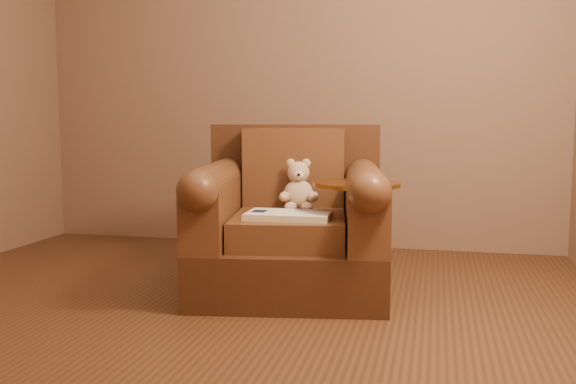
# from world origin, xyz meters

# --- Properties ---
(floor) EXTENTS (4.00, 4.00, 0.00)m
(floor) POSITION_xyz_m (0.00, 0.00, 0.00)
(floor) COLOR #55341D
(floor) RESTS_ON ground
(armchair) EXTENTS (1.18, 1.14, 0.94)m
(armchair) POSITION_xyz_m (0.28, 0.70, 0.36)
(armchair) COLOR #432716
(armchair) RESTS_ON floor
(teddy_bear) EXTENTS (0.22, 0.25, 0.30)m
(teddy_bear) POSITION_xyz_m (0.30, 0.79, 0.56)
(teddy_bear) COLOR #CEAE90
(teddy_bear) RESTS_ON armchair
(guidebook) EXTENTS (0.45, 0.28, 0.04)m
(guidebook) POSITION_xyz_m (0.32, 0.46, 0.46)
(guidebook) COLOR beige
(guidebook) RESTS_ON armchair
(side_table) EXTENTS (0.46, 0.46, 0.64)m
(side_table) POSITION_xyz_m (0.67, 0.55, 0.34)
(side_table) COLOR #BD8634
(side_table) RESTS_ON floor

